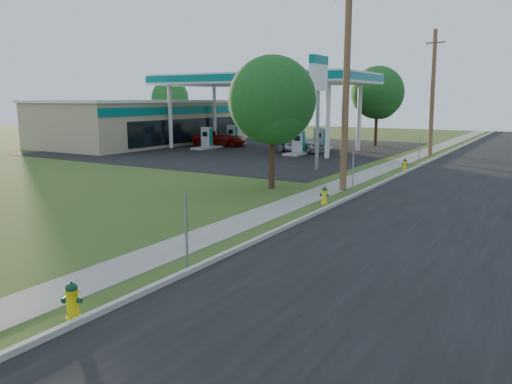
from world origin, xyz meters
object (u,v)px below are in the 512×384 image
Objects in this scene: tree_lot at (378,95)px; car_red at (220,139)px; fuel_pump_nw at (207,141)px; car_silver at (298,143)px; hydrant_mid at (324,195)px; utility_pole_mid at (346,85)px; utility_pole_far at (433,93)px; fuel_pump_ne at (298,145)px; fuel_pump_se at (319,142)px; tree_back at (170,100)px; hydrant_far at (405,165)px; fuel_pump_sw at (232,138)px; price_pylon at (318,80)px; hydrant_near at (72,301)px; tree_verge at (273,103)px.

tree_lot is 1.46× the size of car_red.
fuel_pump_nw is 0.44× the size of tree_lot.
hydrant_mid is at bearing -139.31° from car_silver.
utility_pole_mid reaches higher than tree_lot.
utility_pole_far is 2.97× the size of fuel_pump_nw.
fuel_pump_ne is at bearing 119.88° from hydrant_mid.
fuel_pump_nw is (-17.90, 13.00, -4.23)m from utility_pole_mid.
car_silver is at bearing 117.59° from fuel_pump_ne.
fuel_pump_se is 8.05m from tree_lot.
utility_pole_mid reaches higher than tree_back.
fuel_pump_se is at bearing -114.71° from tree_lot.
utility_pole_far is 10.64m from hydrant_far.
fuel_pump_sw is 0.47× the size of price_pylon.
fuel_pump_se is 0.70× the size of car_silver.
utility_pole_mid is at bearing -75.64° from tree_lot.
fuel_pump_nw is at bearing -164.39° from utility_pole_far.
utility_pole_mid is 12.19× the size of hydrant_near.
utility_pole_mid reaches higher than fuel_pump_sw.
tree_lot is at bearing 138.19° from utility_pole_far.
fuel_pump_sw is (-17.90, -1.00, -4.08)m from utility_pole_far.
utility_pole_mid reaches higher than price_pylon.
fuel_pump_nw is at bearing 138.30° from hydrant_mid.
fuel_pump_se is at bearing 90.00° from fuel_pump_ne.
utility_pole_mid is at bearing 23.52° from tree_verge.
fuel_pump_sw is 38.18m from hydrant_near.
tree_back is 41.63m from hydrant_mid.
tree_back is 1.45× the size of car_silver.
tree_lot is (-2.87, 24.70, 0.61)m from tree_verge.
tree_back reaches higher than fuel_pump_ne.
car_silver is (-9.68, -3.50, -4.02)m from utility_pole_far.
tree_verge is at bearing -83.38° from tree_lot.
fuel_pump_nw is at bearing -156.04° from fuel_pump_se.
fuel_pump_ne reaches higher than hydrant_near.
utility_pole_mid is at bearing -35.99° from fuel_pump_nw.
price_pylon is at bearing 125.34° from utility_pole_mid.
utility_pole_mid is at bearing -94.87° from hydrant_far.
tree_lot is at bearing 103.69° from hydrant_mid.
utility_pole_far is 2.08× the size of car_silver.
fuel_pump_nw is 0.48× the size of tree_back.
price_pylon is 1.03× the size of tree_back.
tree_lot is at bearing 96.64° from price_pylon.
fuel_pump_nw is 0.70× the size of car_silver.
utility_pole_mid reaches higher than car_red.
fuel_pump_nw is 20.88m from tree_verge.
tree_lot is (11.92, 6.35, 4.00)m from fuel_pump_sw.
hydrant_near is 32.52m from car_silver.
tree_back is 8.26× the size of hydrant_near.
utility_pole_far is 1.30× the size of tree_lot.
fuel_pump_se reaches higher than hydrant_far.
tree_lot is 15.15m from car_red.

